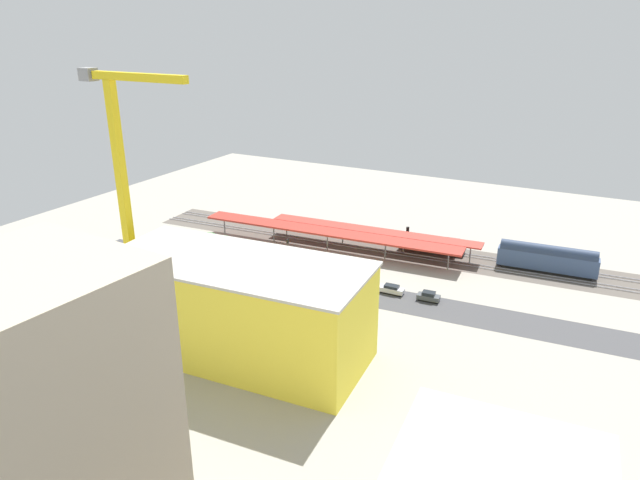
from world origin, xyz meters
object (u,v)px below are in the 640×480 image
parked_car_3 (317,274)px  parked_car_6 (226,253)px  street_tree_0 (224,250)px  street_tree_1 (216,254)px  parked_car_4 (283,267)px  construction_building (239,309)px  locomotive (432,244)px  parked_car_2 (354,281)px  traffic_light (288,249)px  parked_car_7 (198,248)px  parked_car_0 (428,297)px  street_tree_2 (234,259)px  tower_crane (126,185)px  street_tree_3 (209,248)px  box_truck_0 (314,315)px  platform_canopy_near (327,232)px  platform_canopy_far (373,231)px  parked_car_5 (253,259)px  parked_car_1 (392,290)px  passenger_coach (547,258)px

parked_car_3 → parked_car_6: bearing=-1.3°
parked_car_3 → street_tree_0: bearing=27.7°
parked_car_3 → street_tree_1: (18.54, 8.62, 3.90)m
parked_car_4 → construction_building: size_ratio=0.12×
locomotive → parked_car_2: 25.56m
street_tree_1 → traffic_light: (-11.23, -9.53, -0.23)m
locomotive → parked_car_7: 52.54m
parked_car_0 → street_tree_0: street_tree_0 is taller
parked_car_0 → street_tree_2: 38.43m
street_tree_1 → tower_crane: bearing=84.5°
parked_car_0 → street_tree_3: size_ratio=0.48×
box_truck_0 → traffic_light: bearing=-49.2°
platform_canopy_near → parked_car_0: size_ratio=14.38×
construction_building → traffic_light: 33.16m
platform_canopy_far → parked_car_6: size_ratio=10.48×
parked_car_5 → traffic_light: size_ratio=0.73×
platform_canopy_far → parked_car_3: bearing=80.1°
parked_car_1 → street_tree_0: 33.92m
parked_car_7 → street_tree_2: 18.63m
parked_car_5 → tower_crane: tower_crane is taller
platform_canopy_near → street_tree_3: size_ratio=6.85×
tower_crane → street_tree_2: tower_crane is taller
box_truck_0 → parked_car_3: bearing=-63.9°
platform_canopy_far → parked_car_3: 20.95m
locomotive → construction_building: 56.58m
passenger_coach → street_tree_2: 63.62m
parked_car_7 → box_truck_0: (-38.97, 17.72, 0.94)m
parked_car_4 → construction_building: 32.88m
parked_car_1 → parked_car_6: parked_car_6 is taller
street_tree_0 → street_tree_2: street_tree_0 is taller
locomotive → street_tree_2: (30.56, 32.41, 2.56)m
parked_car_2 → street_tree_1: (26.77, 8.49, 3.79)m
construction_building → street_tree_2: 28.07m
platform_canopy_near → parked_car_1: (-20.94, 14.37, -3.52)m
parked_car_1 → box_truck_0: size_ratio=0.49×
locomotive → street_tree_1: size_ratio=2.03×
parked_car_6 → street_tree_1: bearing=115.7°
locomotive → parked_car_6: size_ratio=3.12×
construction_building → traffic_light: bearing=-75.9°
locomotive → traffic_light: bearing=44.3°
platform_canopy_far → parked_car_2: platform_canopy_far is taller
locomotive → passenger_coach: size_ratio=0.74×
parked_car_2 → traffic_light: traffic_light is taller
parked_car_3 → traffic_light: traffic_light is taller
platform_canopy_far → locomotive: (-12.87, -3.69, -2.28)m
platform_canopy_near → construction_building: construction_building is taller
platform_canopy_far → box_truck_0: (-5.07, 37.95, -2.31)m
locomotive → street_tree_2: street_tree_2 is taller
parked_car_2 → traffic_light: (15.54, -1.04, 3.57)m
passenger_coach → parked_car_3: size_ratio=4.57×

